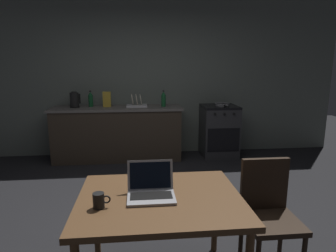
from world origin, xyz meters
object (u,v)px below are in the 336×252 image
object	(u,v)px
chair	(268,209)
cereal_box	(107,99)
electric_kettle	(74,100)
bottle	(164,99)
dining_table	(160,206)
frying_pan	(222,104)
stove_oven	(219,131)
bottle_b	(91,99)
dish_rack	(137,104)
laptop	(151,190)
coffee_mug	(99,200)

from	to	relation	value
chair	cereal_box	xyz separation A→B (m)	(-1.51, 2.95, 0.52)
electric_kettle	bottle	xyz separation A→B (m)	(1.46, -0.05, 0.00)
dining_table	frying_pan	distance (m)	3.33
stove_oven	cereal_box	world-z (taller)	cereal_box
cereal_box	bottle_b	world-z (taller)	bottle_b
stove_oven	bottle	world-z (taller)	bottle
frying_pan	dining_table	bearing A→B (deg)	-113.17
dining_table	bottle_b	distance (m)	3.31
cereal_box	dish_rack	size ratio (longest dim) A/B	0.75
cereal_box	dish_rack	distance (m)	0.50
dining_table	cereal_box	distance (m)	3.19
bottle	dish_rack	distance (m)	0.46
dining_table	frying_pan	size ratio (longest dim) A/B	2.64
electric_kettle	stove_oven	bearing A→B (deg)	-0.06
electric_kettle	dining_table	bearing A→B (deg)	-69.05
chair	cereal_box	world-z (taller)	cereal_box
electric_kettle	dish_rack	xyz separation A→B (m)	(1.02, 0.00, -0.08)
dining_table	laptop	xyz separation A→B (m)	(-0.06, 0.01, 0.12)
laptop	cereal_box	bearing A→B (deg)	90.61
laptop	dish_rack	size ratio (longest dim) A/B	0.94
dish_rack	bottle_b	size ratio (longest dim) A/B	1.26
laptop	frying_pan	size ratio (longest dim) A/B	0.76
coffee_mug	bottle_b	bearing A→B (deg)	99.33
cereal_box	coffee_mug	bearing A→B (deg)	-85.32
cereal_box	chair	bearing A→B (deg)	-62.99
frying_pan	cereal_box	distance (m)	1.96
frying_pan	cereal_box	size ratio (longest dim) A/B	1.66
electric_kettle	dish_rack	size ratio (longest dim) A/B	0.77
bottle	dish_rack	size ratio (longest dim) A/B	0.81
stove_oven	chair	size ratio (longest dim) A/B	1.02
stove_oven	bottle_b	size ratio (longest dim) A/B	3.33
electric_kettle	bottle	distance (m)	1.46
bottle	coffee_mug	world-z (taller)	bottle
frying_pan	bottle_b	world-z (taller)	bottle_b
laptop	frying_pan	xyz separation A→B (m)	(1.36, 3.03, 0.16)
coffee_mug	bottle_b	world-z (taller)	bottle_b
bottle	bottle_b	distance (m)	1.22
dish_rack	bottle_b	xyz separation A→B (m)	(-0.77, 0.08, 0.08)
dining_table	bottle	size ratio (longest dim) A/B	4.07
electric_kettle	frying_pan	bearing A→B (deg)	-0.66
dining_table	dish_rack	bearing A→B (deg)	93.02
dining_table	bottle_b	bearing A→B (deg)	106.42
laptop	bottle_b	world-z (taller)	bottle_b
laptop	cereal_box	xyz separation A→B (m)	(-0.59, 3.08, 0.27)
dining_table	electric_kettle	distance (m)	3.32
cereal_box	bottle_b	distance (m)	0.28
electric_kettle	frying_pan	world-z (taller)	electric_kettle
bottle	cereal_box	xyz separation A→B (m)	(-0.94, 0.07, -0.00)
chair	frying_pan	xyz separation A→B (m)	(0.45, 2.90, 0.42)
stove_oven	dish_rack	bearing A→B (deg)	179.90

